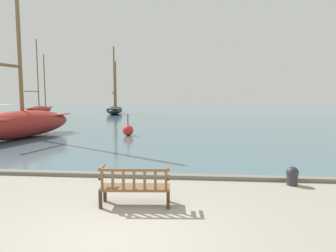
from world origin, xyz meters
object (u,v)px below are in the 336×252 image
at_px(park_bench, 135,186).
at_px(mooring_bollard, 292,175).
at_px(sailboat_nearest_port, 115,109).
at_px(sailboat_centre_channel, 39,109).
at_px(channel_buoy, 128,130).
at_px(sailboat_far_port, 20,122).

xyz_separation_m(park_bench, mooring_bollard, (4.15, 1.99, -0.18)).
xyz_separation_m(park_bench, sailboat_nearest_port, (-9.47, 32.98, 0.31)).
height_order(park_bench, sailboat_nearest_port, sailboat_nearest_port).
height_order(sailboat_centre_channel, channel_buoy, sailboat_centre_channel).
bearing_deg(sailboat_nearest_port, park_bench, -73.98).
relative_size(park_bench, mooring_bollard, 3.01).
relative_size(sailboat_far_port, channel_buoy, 8.50).
xyz_separation_m(sailboat_far_port, channel_buoy, (6.05, 1.54, -0.58)).
bearing_deg(sailboat_centre_channel, park_bench, -58.44).
bearing_deg(sailboat_far_port, sailboat_nearest_port, 91.63).
bearing_deg(park_bench, sailboat_centre_channel, 121.56).
xyz_separation_m(park_bench, sailboat_far_port, (-8.81, 9.91, 0.53)).
relative_size(sailboat_nearest_port, channel_buoy, 6.60).
height_order(sailboat_far_port, sailboat_nearest_port, sailboat_far_port).
xyz_separation_m(park_bench, sailboat_centre_channel, (-19.75, 32.15, 0.32)).
bearing_deg(park_bench, sailboat_nearest_port, 106.02).
bearing_deg(mooring_bollard, park_bench, -154.38).
bearing_deg(mooring_bollard, sailboat_far_port, 148.56).
xyz_separation_m(sailboat_nearest_port, mooring_bollard, (13.61, -30.99, -0.49)).
relative_size(sailboat_centre_channel, channel_buoy, 7.32).
distance_m(sailboat_nearest_port, sailboat_centre_channel, 10.31).
bearing_deg(channel_buoy, sailboat_nearest_port, 107.31).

